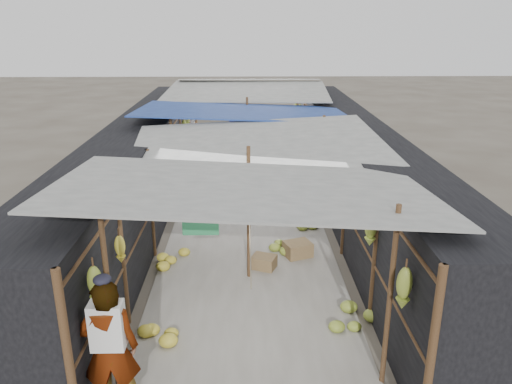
{
  "coord_description": "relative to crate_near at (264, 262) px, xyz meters",
  "views": [
    {
      "loc": [
        -0.05,
        -5.6,
        4.69
      ],
      "look_at": [
        0.17,
        4.43,
        1.25
      ],
      "focal_mm": 35.0,
      "sensor_mm": 36.0,
      "label": 1
    }
  ],
  "objects": [
    {
      "name": "ground",
      "position": [
        -0.3,
        -3.34,
        -0.14
      ],
      "size": [
        80.0,
        80.0,
        0.0
      ],
      "primitive_type": "plane",
      "color": "#6B6356",
      "rests_on": "ground"
    },
    {
      "name": "aisle_slab",
      "position": [
        -0.3,
        3.16,
        -0.13
      ],
      "size": [
        3.6,
        16.0,
        0.02
      ],
      "primitive_type": "cube",
      "color": "#9E998E",
      "rests_on": "ground"
    },
    {
      "name": "stall_left",
      "position": [
        -3.0,
        3.16,
        1.01
      ],
      "size": [
        1.4,
        15.0,
        2.3
      ],
      "primitive_type": "cube",
      "color": "black",
      "rests_on": "ground"
    },
    {
      "name": "stall_right",
      "position": [
        2.4,
        3.16,
        1.01
      ],
      "size": [
        1.4,
        15.0,
        2.3
      ],
      "primitive_type": "cube",
      "color": "black",
      "rests_on": "ground"
    },
    {
      "name": "crate_near",
      "position": [
        0.0,
        0.0,
        0.0
      ],
      "size": [
        0.56,
        0.51,
        0.27
      ],
      "primitive_type": "cube",
      "rotation": [
        0.0,
        0.0,
        -0.39
      ],
      "color": "#92754A",
      "rests_on": "ground"
    },
    {
      "name": "crate_mid",
      "position": [
        0.73,
        0.53,
        0.02
      ],
      "size": [
        0.66,
        0.59,
        0.32
      ],
      "primitive_type": "cube",
      "rotation": [
        0.0,
        0.0,
        0.36
      ],
      "color": "#92754A",
      "rests_on": "ground"
    },
    {
      "name": "crate_back",
      "position": [
        -0.97,
        4.1,
        0.02
      ],
      "size": [
        0.56,
        0.49,
        0.31
      ],
      "primitive_type": "cube",
      "rotation": [
        0.0,
        0.0,
        -0.2
      ],
      "color": "#92754A",
      "rests_on": "ground"
    },
    {
      "name": "black_basin",
      "position": [
        1.23,
        7.95,
        -0.04
      ],
      "size": [
        0.64,
        0.64,
        0.19
      ],
      "primitive_type": "cylinder",
      "color": "black",
      "rests_on": "ground"
    },
    {
      "name": "vendor_elderly",
      "position": [
        -2.0,
        -3.84,
        0.81
      ],
      "size": [
        0.75,
        0.56,
        1.88
      ],
      "primitive_type": "imported",
      "rotation": [
        0.0,
        0.0,
        3.3
      ],
      "color": "white",
      "rests_on": "ground"
    },
    {
      "name": "shopper_blue",
      "position": [
        -0.7,
        5.47,
        0.57
      ],
      "size": [
        0.79,
        0.67,
        1.41
      ],
      "primitive_type": "imported",
      "rotation": [
        0.0,
        0.0,
        0.23
      ],
      "color": "#1F399F",
      "rests_on": "ground"
    },
    {
      "name": "vendor_seated",
      "position": [
        1.4,
        2.61,
        0.37
      ],
      "size": [
        0.63,
        0.76,
        1.02
      ],
      "primitive_type": "imported",
      "rotation": [
        0.0,
        0.0,
        -1.12
      ],
      "color": "#48433E",
      "rests_on": "ground"
    },
    {
      "name": "market_canopy",
      "position": [
        -0.27,
        3.49,
        2.27
      ],
      "size": [
        5.62,
        15.2,
        2.77
      ],
      "color": "brown",
      "rests_on": "ground"
    },
    {
      "name": "hanging_bananas",
      "position": [
        -0.25,
        2.77,
        1.51
      ],
      "size": [
        3.95,
        13.7,
        0.75
      ],
      "color": "olive",
      "rests_on": "ground"
    },
    {
      "name": "floor_bananas",
      "position": [
        -0.07,
        1.52,
        0.01
      ],
      "size": [
        4.11,
        10.56,
        0.36
      ],
      "color": "olive",
      "rests_on": "ground"
    }
  ]
}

